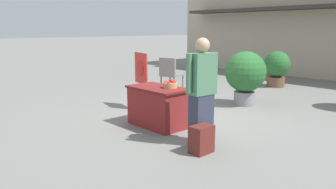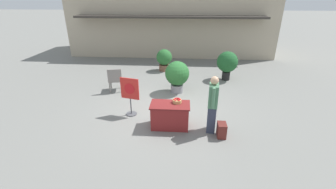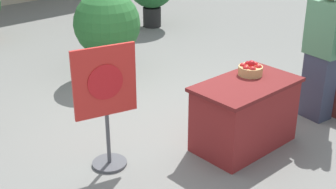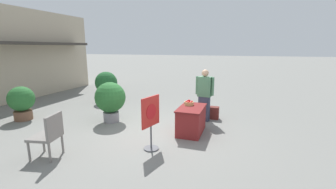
{
  "view_description": "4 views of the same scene",
  "coord_description": "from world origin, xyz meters",
  "px_view_note": "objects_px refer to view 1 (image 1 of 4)",
  "views": [
    {
      "loc": [
        4.77,
        -4.92,
        1.84
      ],
      "look_at": [
        0.19,
        -0.64,
        0.56
      ],
      "focal_mm": 35.0,
      "sensor_mm": 36.0,
      "label": 1
    },
    {
      "loc": [
        0.6,
        -6.84,
        3.67
      ],
      "look_at": [
        0.13,
        -0.37,
        0.81
      ],
      "focal_mm": 24.0,
      "sensor_mm": 36.0,
      "label": 2
    },
    {
      "loc": [
        -3.44,
        -3.75,
        2.65
      ],
      "look_at": [
        -0.36,
        -0.35,
        0.6
      ],
      "focal_mm": 50.0,
      "sensor_mm": 36.0,
      "label": 3
    },
    {
      "loc": [
        -5.71,
        -2.26,
        2.4
      ],
      "look_at": [
        0.71,
        -0.08,
        0.96
      ],
      "focal_mm": 24.0,
      "sensor_mm": 36.0,
      "label": 4
    }
  ],
  "objects_px": {
    "potted_plant_near_right": "(277,67)",
    "apple_basket": "(170,84)",
    "person_visitor": "(202,91)",
    "potted_plant_far_left": "(245,74)",
    "patio_chair": "(170,72)",
    "display_table": "(158,107)",
    "backpack": "(201,139)",
    "poster_board": "(141,78)"
  },
  "relations": [
    {
      "from": "display_table",
      "to": "poster_board",
      "type": "xyz_separation_m",
      "value": [
        -1.34,
        0.66,
        0.34
      ]
    },
    {
      "from": "display_table",
      "to": "patio_chair",
      "type": "height_order",
      "value": "patio_chair"
    },
    {
      "from": "apple_basket",
      "to": "backpack",
      "type": "bearing_deg",
      "value": -23.8
    },
    {
      "from": "patio_chair",
      "to": "potted_plant_near_right",
      "type": "height_order",
      "value": "potted_plant_near_right"
    },
    {
      "from": "poster_board",
      "to": "potted_plant_far_left",
      "type": "distance_m",
      "value": 2.5
    },
    {
      "from": "poster_board",
      "to": "backpack",
      "type": "bearing_deg",
      "value": 83.17
    },
    {
      "from": "display_table",
      "to": "patio_chair",
      "type": "distance_m",
      "value": 3.56
    },
    {
      "from": "apple_basket",
      "to": "poster_board",
      "type": "height_order",
      "value": "poster_board"
    },
    {
      "from": "backpack",
      "to": "patio_chair",
      "type": "xyz_separation_m",
      "value": [
        -3.91,
        3.05,
        0.35
      ]
    },
    {
      "from": "poster_board",
      "to": "patio_chair",
      "type": "distance_m",
      "value": 2.23
    },
    {
      "from": "potted_plant_near_right",
      "to": "person_visitor",
      "type": "bearing_deg",
      "value": -71.94
    },
    {
      "from": "person_visitor",
      "to": "patio_chair",
      "type": "relative_size",
      "value": 1.71
    },
    {
      "from": "apple_basket",
      "to": "poster_board",
      "type": "xyz_separation_m",
      "value": [
        -1.55,
        0.54,
        -0.1
      ]
    },
    {
      "from": "person_visitor",
      "to": "patio_chair",
      "type": "bearing_deg",
      "value": -30.02
    },
    {
      "from": "backpack",
      "to": "person_visitor",
      "type": "bearing_deg",
      "value": 133.11
    },
    {
      "from": "backpack",
      "to": "poster_board",
      "type": "xyz_separation_m",
      "value": [
        -2.83,
        1.1,
        0.51
      ]
    },
    {
      "from": "person_visitor",
      "to": "potted_plant_far_left",
      "type": "bearing_deg",
      "value": -61.71
    },
    {
      "from": "poster_board",
      "to": "patio_chair",
      "type": "xyz_separation_m",
      "value": [
        -1.08,
        1.94,
        -0.16
      ]
    },
    {
      "from": "apple_basket",
      "to": "patio_chair",
      "type": "relative_size",
      "value": 0.27
    },
    {
      "from": "person_visitor",
      "to": "potted_plant_near_right",
      "type": "height_order",
      "value": "person_visitor"
    },
    {
      "from": "backpack",
      "to": "potted_plant_far_left",
      "type": "relative_size",
      "value": 0.32
    },
    {
      "from": "display_table",
      "to": "backpack",
      "type": "distance_m",
      "value": 1.56
    },
    {
      "from": "display_table",
      "to": "apple_basket",
      "type": "xyz_separation_m",
      "value": [
        0.2,
        0.12,
        0.44
      ]
    },
    {
      "from": "person_visitor",
      "to": "backpack",
      "type": "xyz_separation_m",
      "value": [
        0.27,
        -0.29,
        -0.66
      ]
    },
    {
      "from": "apple_basket",
      "to": "person_visitor",
      "type": "height_order",
      "value": "person_visitor"
    },
    {
      "from": "backpack",
      "to": "potted_plant_far_left",
      "type": "bearing_deg",
      "value": 113.6
    },
    {
      "from": "apple_basket",
      "to": "potted_plant_far_left",
      "type": "relative_size",
      "value": 0.2
    },
    {
      "from": "poster_board",
      "to": "potted_plant_far_left",
      "type": "bearing_deg",
      "value": 158.84
    },
    {
      "from": "person_visitor",
      "to": "potted_plant_far_left",
      "type": "distance_m",
      "value": 3.05
    },
    {
      "from": "display_table",
      "to": "potted_plant_near_right",
      "type": "relative_size",
      "value": 1.03
    },
    {
      "from": "person_visitor",
      "to": "apple_basket",
      "type": "bearing_deg",
      "value": -8.04
    },
    {
      "from": "display_table",
      "to": "apple_basket",
      "type": "relative_size",
      "value": 4.37
    },
    {
      "from": "person_visitor",
      "to": "potted_plant_far_left",
      "type": "relative_size",
      "value": 1.3
    },
    {
      "from": "person_visitor",
      "to": "potted_plant_near_right",
      "type": "relative_size",
      "value": 1.5
    },
    {
      "from": "apple_basket",
      "to": "potted_plant_far_left",
      "type": "height_order",
      "value": "potted_plant_far_left"
    },
    {
      "from": "display_table",
      "to": "apple_basket",
      "type": "bearing_deg",
      "value": 30.95
    },
    {
      "from": "potted_plant_near_right",
      "to": "apple_basket",
      "type": "bearing_deg",
      "value": -81.0
    },
    {
      "from": "patio_chair",
      "to": "potted_plant_far_left",
      "type": "bearing_deg",
      "value": -100.04
    },
    {
      "from": "person_visitor",
      "to": "potted_plant_near_right",
      "type": "xyz_separation_m",
      "value": [
        -1.87,
        5.75,
        -0.23
      ]
    },
    {
      "from": "display_table",
      "to": "poster_board",
      "type": "height_order",
      "value": "poster_board"
    },
    {
      "from": "potted_plant_far_left",
      "to": "potted_plant_near_right",
      "type": "distance_m",
      "value": 3.01
    },
    {
      "from": "poster_board",
      "to": "apple_basket",
      "type": "bearing_deg",
      "value": 85.26
    }
  ]
}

